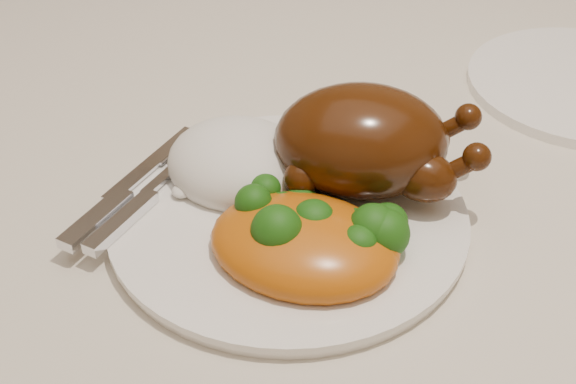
% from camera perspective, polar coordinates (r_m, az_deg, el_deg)
% --- Properties ---
extents(dining_table, '(1.60, 0.90, 0.76)m').
position_cam_1_polar(dining_table, '(0.84, 8.18, -0.03)').
color(dining_table, brown).
rests_on(dining_table, floor).
extents(tablecloth, '(1.73, 1.03, 0.18)m').
position_cam_1_polar(tablecloth, '(0.80, 8.64, 4.14)').
color(tablecloth, beige).
rests_on(tablecloth, dining_table).
extents(dinner_plate, '(0.32, 0.32, 0.01)m').
position_cam_1_polar(dinner_plate, '(0.63, -0.00, -1.87)').
color(dinner_plate, white).
rests_on(dinner_plate, tablecloth).
extents(roast_chicken, '(0.18, 0.14, 0.09)m').
position_cam_1_polar(roast_chicken, '(0.63, 5.57, 3.62)').
color(roast_chicken, '#431C07').
rests_on(roast_chicken, dinner_plate).
extents(rice_mound, '(0.13, 0.12, 0.06)m').
position_cam_1_polar(rice_mound, '(0.66, -3.53, 2.03)').
color(rice_mound, white).
rests_on(rice_mound, dinner_plate).
extents(mac_and_cheese, '(0.14, 0.12, 0.06)m').
position_cam_1_polar(mac_and_cheese, '(0.58, 1.96, -3.35)').
color(mac_and_cheese, '#CA530C').
rests_on(mac_and_cheese, dinner_plate).
extents(cutlery, '(0.04, 0.18, 0.01)m').
position_cam_1_polar(cutlery, '(0.64, -11.43, -0.66)').
color(cutlery, silver).
rests_on(cutlery, dinner_plate).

